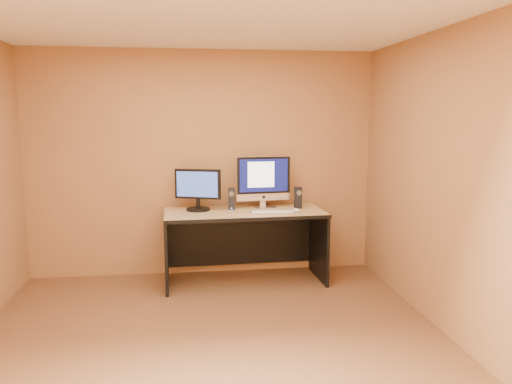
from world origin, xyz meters
The scene contains 12 objects.
floor centered at (0.00, 0.00, 0.00)m, with size 4.00×4.00×0.00m, color brown.
walls centered at (0.00, 0.00, 1.30)m, with size 4.00×4.00×2.60m, color #986A3D, non-canonical shape.
ceiling centered at (0.00, 0.00, 2.60)m, with size 4.00×4.00×0.00m, color white.
desk centered at (0.44, 1.57, 0.41)m, with size 1.76×0.77×0.81m, color tan, non-canonical shape.
imac centered at (0.68, 1.74, 1.11)m, with size 0.63×0.23×0.60m, color silver, non-canonical shape.
second_monitor centered at (-0.07, 1.69, 1.04)m, with size 0.53×0.26×0.46m, color black, non-canonical shape.
speaker_left centered at (0.31, 1.70, 0.93)m, with size 0.07×0.08×0.24m, color black, non-canonical shape.
speaker_right centered at (1.07, 1.67, 0.93)m, with size 0.07×0.08×0.24m, color black, non-canonical shape.
keyboard centered at (0.73, 1.42, 0.82)m, with size 0.47×0.13×0.02m, color #BCBDC1.
mouse centered at (1.00, 1.45, 0.83)m, with size 0.06×0.11×0.04m, color white.
cable_a centered at (0.78, 1.84, 0.82)m, with size 0.01×0.01×0.24m, color black.
cable_b centered at (0.61, 1.91, 0.82)m, with size 0.01×0.01×0.20m, color black.
Camera 1 is at (-0.15, -3.81, 1.87)m, focal length 35.00 mm.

